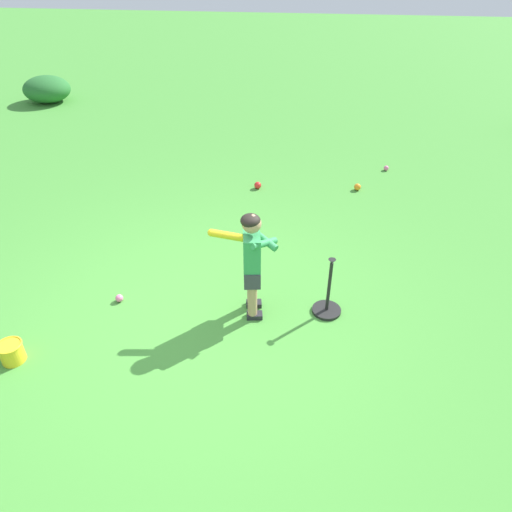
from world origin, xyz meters
name	(u,v)px	position (x,y,z in m)	size (l,w,h in m)	color
ground_plane	(198,322)	(0.00, 0.00, 0.00)	(40.00, 40.00, 0.00)	#479338
child_batter	(251,257)	(0.49, 0.22, 0.65)	(0.63, 0.32, 1.08)	#232328
play_ball_far_right	(386,168)	(2.11, 3.69, 0.04)	(0.08, 0.08, 0.08)	pink
play_ball_midfield	(258,185)	(0.22, 2.84, 0.05)	(0.10, 0.10, 0.10)	red
play_ball_near_batter	(357,187)	(1.63, 2.96, 0.05)	(0.10, 0.10, 0.10)	orange
play_ball_behind_batter	(119,298)	(-0.84, 0.21, 0.04)	(0.08, 0.08, 0.08)	pink
batting_tee	(327,303)	(1.21, 0.31, 0.10)	(0.28, 0.28, 0.62)	black
toy_bucket	(11,352)	(-1.46, -0.66, 0.10)	(0.22, 0.22, 0.19)	yellow
shrub_right_background	(47,89)	(-4.71, 6.35, 0.27)	(0.98, 0.89, 0.54)	#286B2D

